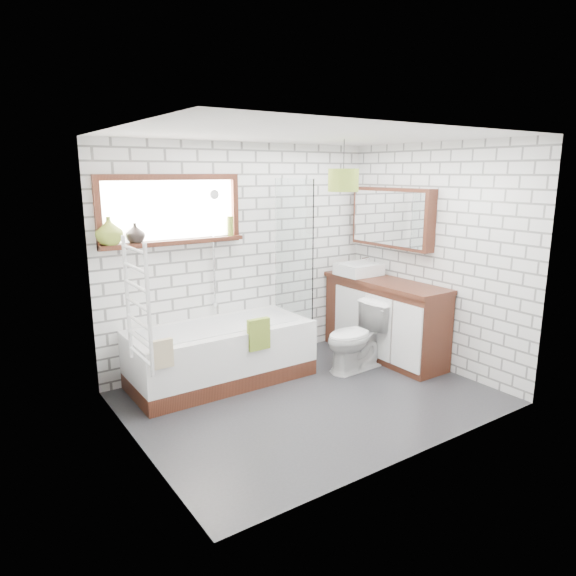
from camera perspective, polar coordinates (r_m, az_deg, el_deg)
floor at (r=5.19m, az=2.58°, el=-12.15°), size 3.40×2.60×0.01m
ceiling at (r=4.72m, az=2.89°, el=16.69°), size 3.40×2.60×0.01m
wall_back at (r=5.88m, az=-4.95°, el=3.61°), size 3.40×0.01×2.50m
wall_front at (r=3.86m, az=14.44°, el=-1.60°), size 3.40×0.01×2.50m
wall_left at (r=4.03m, az=-17.03°, el=-1.15°), size 0.01×2.60×2.50m
wall_right at (r=5.97m, az=15.95°, el=3.31°), size 0.01×2.60×2.50m
window at (r=5.41m, az=-12.78°, el=8.42°), size 1.52×0.16×0.68m
towel_radiator at (r=4.06m, az=-16.38°, el=-1.76°), size 0.06×0.52×1.00m
mirror_cabinet at (r=6.26m, az=11.44°, el=7.66°), size 0.16×1.20×0.70m
shower_riser at (r=5.64m, az=-8.30°, el=4.17°), size 0.02×0.02×1.30m
bathtub at (r=5.51m, az=-7.41°, el=-7.22°), size 1.90×0.84×0.61m
shower_screen at (r=5.72m, az=0.62°, el=4.55°), size 0.02×0.72×1.50m
towel_green at (r=5.17m, az=-3.28°, el=-5.15°), size 0.24×0.06×0.32m
towel_beige at (r=4.76m, az=-13.84°, el=-7.12°), size 0.20×0.05×0.26m
vanity at (r=6.25m, az=10.64°, el=-3.34°), size 0.53×1.65×0.94m
basin at (r=6.37m, az=7.87°, el=2.09°), size 0.48×0.42×0.14m
tap at (r=6.47m, az=8.94°, el=2.70°), size 0.03×0.03×0.15m
toilet at (r=5.80m, az=7.63°, el=-5.41°), size 0.47×0.78×0.77m
vase_olive at (r=5.19m, az=-19.25°, el=5.80°), size 0.29×0.29×0.27m
vase_dark at (r=5.27m, az=-16.60°, el=5.67°), size 0.24×0.24×0.20m
bottle at (r=5.67m, az=-6.41°, el=6.66°), size 0.08×0.08×0.21m
pendant at (r=5.31m, az=6.17°, el=11.83°), size 0.31×0.31×0.23m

